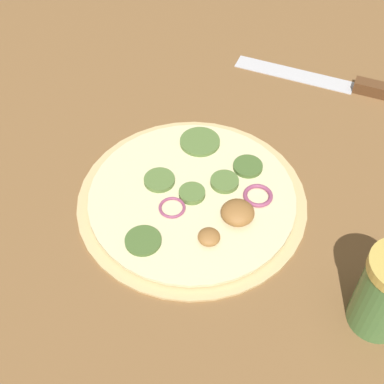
{
  "coord_description": "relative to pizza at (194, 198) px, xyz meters",
  "views": [
    {
      "loc": [
        -0.07,
        -0.41,
        0.51
      ],
      "look_at": [
        0.0,
        0.0,
        0.02
      ],
      "focal_mm": 50.0,
      "sensor_mm": 36.0,
      "label": 1
    }
  ],
  "objects": [
    {
      "name": "ground_plane",
      "position": [
        -0.0,
        0.0,
        -0.01
      ],
      "size": [
        3.0,
        3.0,
        0.0
      ],
      "primitive_type": "plane",
      "color": "brown"
    },
    {
      "name": "knife",
      "position": [
        0.28,
        0.17,
        0.0
      ],
      "size": [
        0.25,
        0.17,
        0.02
      ],
      "rotation": [
        0.0,
        0.0,
        2.58
      ],
      "color": "silver",
      "rests_on": "ground_plane"
    },
    {
      "name": "pizza",
      "position": [
        0.0,
        0.0,
        0.0
      ],
      "size": [
        0.28,
        0.28,
        0.03
      ],
      "color": "#D6B77A",
      "rests_on": "ground_plane"
    }
  ]
}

